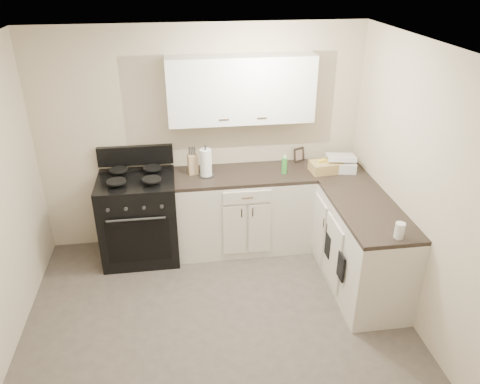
{
  "coord_description": "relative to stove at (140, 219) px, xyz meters",
  "views": [
    {
      "loc": [
        -0.27,
        -3.16,
        3.1
      ],
      "look_at": [
        0.3,
        0.85,
        1.04
      ],
      "focal_mm": 35.0,
      "sensor_mm": 36.0,
      "label": 1
    }
  ],
  "objects": [
    {
      "name": "oven_mitt_near",
      "position": [
        1.92,
        -1.2,
        0.02
      ],
      "size": [
        0.02,
        0.15,
        0.27
      ],
      "primitive_type": "cube",
      "color": "black",
      "rests_on": "base_cabinets_right"
    },
    {
      "name": "wall_right",
      "position": [
        2.54,
        -1.48,
        0.79
      ],
      "size": [
        0.0,
        3.6,
        3.6
      ],
      "primitive_type": "plane",
      "rotation": [
        1.57,
        0.0,
        -1.57
      ],
      "color": "beige",
      "rests_on": "ground"
    },
    {
      "name": "glass_jar",
      "position": [
        2.29,
        -1.47,
        0.55
      ],
      "size": [
        0.09,
        0.09,
        0.14
      ],
      "primitive_type": "cylinder",
      "rotation": [
        0.0,
        0.0,
        0.13
      ],
      "color": "silver",
      "rests_on": "countertop_right"
    },
    {
      "name": "soap_bottle",
      "position": [
        1.62,
        -0.03,
        0.57
      ],
      "size": [
        0.07,
        0.07,
        0.18
      ],
      "primitive_type": "cylinder",
      "rotation": [
        0.0,
        0.0,
        -0.15
      ],
      "color": "green",
      "rests_on": "countertop_back"
    },
    {
      "name": "picture_frame",
      "position": [
        1.86,
        0.27,
        0.56
      ],
      "size": [
        0.14,
        0.09,
        0.17
      ],
      "primitive_type": "cube",
      "rotation": [
        -0.14,
        0.0,
        0.4
      ],
      "color": "black",
      "rests_on": "countertop_back"
    },
    {
      "name": "stove",
      "position": [
        0.0,
        0.0,
        0.0
      ],
      "size": [
        0.83,
        0.71,
        1.0
      ],
      "primitive_type": "cube",
      "color": "black",
      "rests_on": "floor"
    },
    {
      "name": "countertop_back",
      "position": [
        1.17,
        0.02,
        0.46
      ],
      "size": [
        1.55,
        0.6,
        0.04
      ],
      "primitive_type": "cube",
      "color": "black",
      "rests_on": "base_cabinets_back"
    },
    {
      "name": "floor",
      "position": [
        0.74,
        -1.48,
        -0.46
      ],
      "size": [
        3.6,
        3.6,
        0.0
      ],
      "primitive_type": "plane",
      "color": "#473F38",
      "rests_on": "ground"
    },
    {
      "name": "wall_back",
      "position": [
        0.74,
        0.32,
        0.79
      ],
      "size": [
        3.6,
        0.0,
        3.6
      ],
      "primitive_type": "plane",
      "rotation": [
        1.57,
        0.0,
        0.0
      ],
      "color": "beige",
      "rests_on": "ground"
    },
    {
      "name": "ceiling",
      "position": [
        0.74,
        -1.48,
        2.04
      ],
      "size": [
        3.6,
        3.6,
        0.0
      ],
      "primitive_type": "plane",
      "color": "white",
      "rests_on": "wall_back"
    },
    {
      "name": "upper_cabinets",
      "position": [
        1.17,
        0.18,
        1.38
      ],
      "size": [
        1.55,
        0.3,
        0.7
      ],
      "primitive_type": "cube",
      "color": "white",
      "rests_on": "wall_back"
    },
    {
      "name": "paper_towel",
      "position": [
        0.76,
        0.02,
        0.63
      ],
      "size": [
        0.14,
        0.14,
        0.31
      ],
      "primitive_type": "cylinder",
      "rotation": [
        0.0,
        0.0,
        0.1
      ],
      "color": "white",
      "rests_on": "countertop_back"
    },
    {
      "name": "wicker_basket",
      "position": [
        2.09,
        -0.06,
        0.54
      ],
      "size": [
        0.37,
        0.26,
        0.11
      ],
      "primitive_type": "cube",
      "rotation": [
        0.0,
        0.0,
        0.1
      ],
      "color": "tan",
      "rests_on": "countertop_right"
    },
    {
      "name": "base_cabinets_back",
      "position": [
        1.17,
        0.02,
        -0.01
      ],
      "size": [
        1.55,
        0.6,
        0.9
      ],
      "primitive_type": "cube",
      "color": "beige",
      "rests_on": "floor"
    },
    {
      "name": "knife_block",
      "position": [
        0.62,
        0.1,
        0.59
      ],
      "size": [
        0.12,
        0.11,
        0.22
      ],
      "primitive_type": "cube",
      "rotation": [
        0.0,
        0.0,
        0.16
      ],
      "color": "tan",
      "rests_on": "countertop_back"
    },
    {
      "name": "countertop_grill",
      "position": [
        2.27,
        -0.02,
        0.54
      ],
      "size": [
        0.36,
        0.34,
        0.11
      ],
      "primitive_type": "cube",
      "rotation": [
        0.0,
        0.0,
        -0.18
      ],
      "color": "silver",
      "rests_on": "countertop_right"
    },
    {
      "name": "countertop_right",
      "position": [
        2.24,
        -0.63,
        0.46
      ],
      "size": [
        0.6,
        1.9,
        0.04
      ],
      "primitive_type": "cube",
      "color": "black",
      "rests_on": "base_cabinets_right"
    },
    {
      "name": "oven_mitt_far",
      "position": [
        1.92,
        -0.81,
        -0.0
      ],
      "size": [
        0.02,
        0.14,
        0.25
      ],
      "primitive_type": "cube",
      "color": "black",
      "rests_on": "base_cabinets_right"
    },
    {
      "name": "base_cabinets_right",
      "position": [
        2.24,
        -0.63,
        -0.01
      ],
      "size": [
        0.6,
        1.9,
        0.9
      ],
      "primitive_type": "cube",
      "color": "beige",
      "rests_on": "floor"
    }
  ]
}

